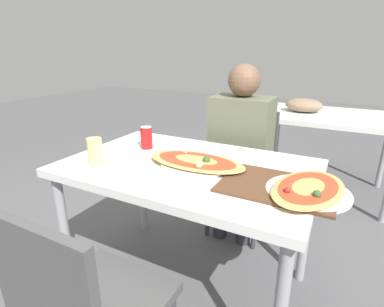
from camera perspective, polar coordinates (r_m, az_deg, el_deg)
ground_plane at (r=1.87m, az=-0.63°, el=-23.44°), size 14.00×14.00×0.00m
dining_table at (r=1.50m, az=-0.73°, el=-4.78°), size 1.22×0.78×0.73m
chair_far_seated at (r=2.15m, az=9.85°, el=-1.88°), size 0.40×0.40×0.87m
chair_near_camera at (r=1.11m, az=-19.52°, el=-25.90°), size 0.40×0.40×0.87m
person_seated at (r=1.99m, az=9.17°, el=2.51°), size 0.38×0.28×1.19m
pizza_main at (r=1.44m, az=0.75°, el=-1.69°), size 0.50×0.34×0.06m
soda_can at (r=1.71m, az=-8.67°, el=3.01°), size 0.07×0.07×0.12m
drink_glass at (r=1.51m, az=-17.96°, el=0.25°), size 0.07×0.07×0.14m
serving_tray at (r=1.28m, az=15.97°, el=-6.03°), size 0.45×0.32×0.01m
pizza_second at (r=1.26m, az=21.21°, el=-6.41°), size 0.33×0.45×0.05m
background_table at (r=2.89m, az=23.80°, el=5.88°), size 1.10×0.80×0.85m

